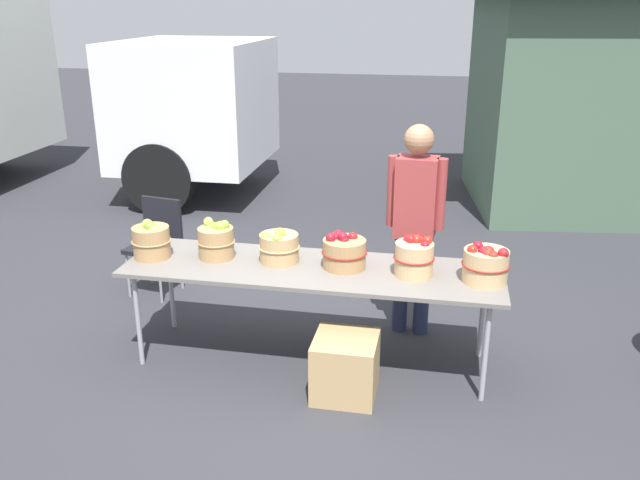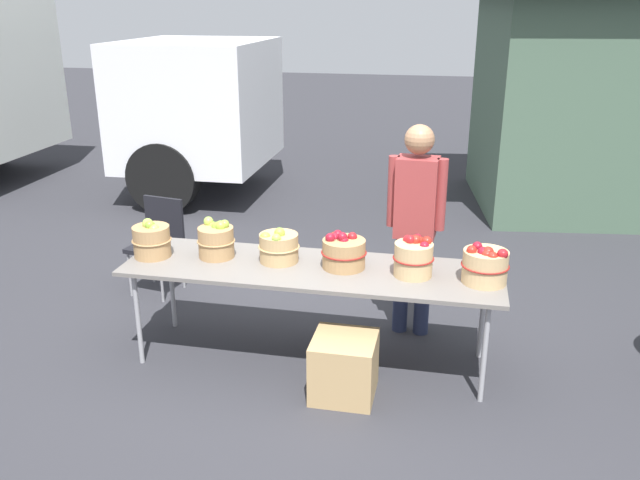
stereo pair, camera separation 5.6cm
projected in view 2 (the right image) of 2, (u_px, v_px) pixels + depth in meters
name	position (u px, v px, depth m)	size (l,w,h in m)	color
ground_plane	(312.00, 359.00, 4.98)	(40.00, 40.00, 0.00)	#2D2D33
market_table	(311.00, 272.00, 4.74)	(2.70, 0.76, 0.75)	slate
apple_basket_green_0	(152.00, 240.00, 4.89)	(0.29, 0.29, 0.29)	#A87F51
apple_basket_green_1	(216.00, 240.00, 4.88)	(0.28, 0.28, 0.29)	#A87F51
apple_basket_green_2	(278.00, 247.00, 4.79)	(0.30, 0.30, 0.26)	tan
apple_basket_red_0	(343.00, 252.00, 4.69)	(0.33, 0.33, 0.26)	#A87F51
apple_basket_red_1	(414.00, 258.00, 4.54)	(0.28, 0.28, 0.29)	tan
apple_basket_red_2	(485.00, 265.00, 4.43)	(0.32, 0.32, 0.27)	tan
vendor_adult	(416.00, 215.00, 5.07)	(0.45, 0.24, 1.69)	#262D4C
food_kiosk	(608.00, 98.00, 8.27)	(3.84, 3.33, 2.74)	#47604C
folding_chair	(159.00, 238.00, 6.02)	(0.46, 0.46, 0.86)	black
produce_crate	(344.00, 367.00, 4.48)	(0.42, 0.42, 0.42)	tan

